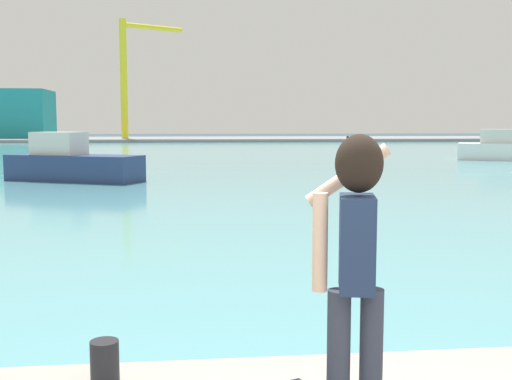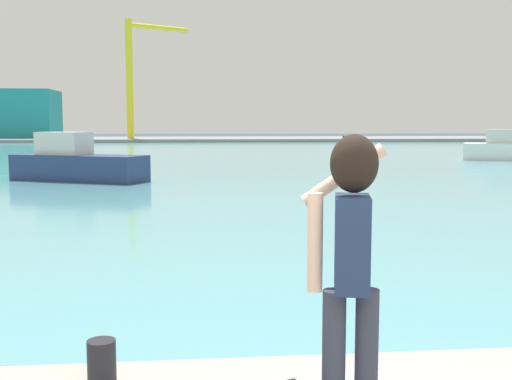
% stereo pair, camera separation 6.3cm
% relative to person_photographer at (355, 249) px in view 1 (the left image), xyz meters
% --- Properties ---
extents(ground_plane, '(220.00, 220.00, 0.00)m').
position_rel_person_photographer_xyz_m(ground_plane, '(0.09, 49.10, -1.75)').
color(ground_plane, '#334751').
extents(harbor_water, '(140.00, 100.00, 0.02)m').
position_rel_person_photographer_xyz_m(harbor_water, '(0.09, 51.10, -1.74)').
color(harbor_water, '#599EA8').
rests_on(harbor_water, ground_plane).
extents(far_shore_dock, '(140.00, 20.00, 0.44)m').
position_rel_person_photographer_xyz_m(far_shore_dock, '(0.09, 91.10, -1.53)').
color(far_shore_dock, gray).
rests_on(far_shore_dock, ground_plane).
extents(person_photographer, '(0.53, 0.57, 1.74)m').
position_rel_person_photographer_xyz_m(person_photographer, '(0.00, 0.00, 0.00)').
color(person_photographer, '#2D3342').
rests_on(person_photographer, quay_promenade).
extents(harbor_bollard, '(0.20, 0.20, 0.31)m').
position_rel_person_photographer_xyz_m(harbor_bollard, '(-1.56, 0.71, -0.91)').
color(harbor_bollard, black).
rests_on(harbor_bollard, quay_promenade).
extents(boat_moored, '(6.22, 4.32, 2.12)m').
position_rel_person_photographer_xyz_m(boat_moored, '(-6.06, 24.00, -0.96)').
color(boat_moored, navy).
rests_on(boat_moored, harbor_water).
extents(boat_moored_2, '(7.50, 5.41, 2.11)m').
position_rel_person_photographer_xyz_m(boat_moored_2, '(20.94, 36.70, -0.96)').
color(boat_moored_2, white).
rests_on(boat_moored_2, harbor_water).
extents(port_crane, '(8.85, 5.42, 16.89)m').
position_rel_person_photographer_xyz_m(port_crane, '(-9.27, 87.83, 8.77)').
color(port_crane, yellow).
rests_on(port_crane, far_shore_dock).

